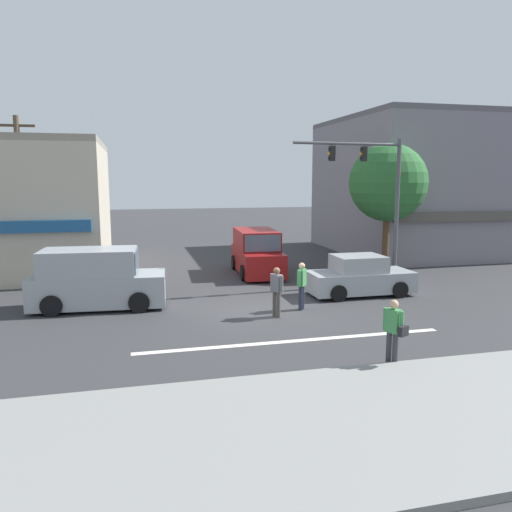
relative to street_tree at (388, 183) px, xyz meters
name	(u,v)px	position (x,y,z in m)	size (l,w,h in m)	color
ground_plane	(263,310)	(-7.65, -5.54, -4.35)	(120.00, 120.00, 0.00)	#333335
lane_marking_stripe	(294,341)	(-7.65, -9.04, -4.35)	(9.00, 0.24, 0.01)	silver
sidewalk_curb	(378,421)	(-7.65, -14.04, -4.27)	(40.00, 5.00, 0.16)	gray
building_right_corner	(420,186)	(5.63, 6.21, -0.24)	(10.32, 11.32, 8.22)	slate
street_tree	(388,183)	(0.00, 0.00, 0.00)	(3.74, 3.74, 6.23)	#4C3823
utility_pole_near_left	(22,200)	(-16.37, 0.31, -0.67)	(1.40, 0.22, 7.06)	brown
traffic_light_mast	(377,188)	(-1.94, -2.70, -0.17)	(4.88, 0.46, 6.20)	#47474C
van_crossing_center	(96,280)	(-13.31, -3.85, -3.34)	(4.72, 2.30, 2.11)	#999EA3
sedan_approaching_near	(360,277)	(-3.37, -4.24, -3.64)	(4.10, 1.88, 1.58)	#999EA3
van_crossing_leftbound	(257,253)	(-6.24, 1.02, -3.34)	(2.23, 4.69, 2.11)	maroon
pedestrian_foreground_with_bag	(394,329)	(-5.92, -11.44, -3.40)	(0.43, 0.68, 1.67)	#333338
pedestrian_mid_crossing	(302,283)	(-6.33, -5.83, -3.40)	(0.40, 0.46, 1.67)	#232838
pedestrian_far_side	(277,289)	(-7.44, -6.52, -3.40)	(0.37, 0.51, 1.67)	#4C4742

